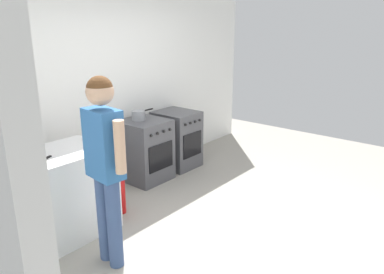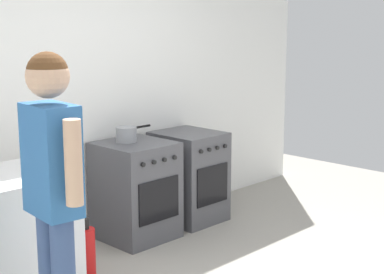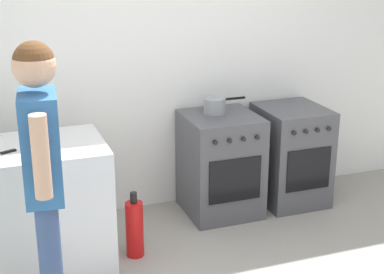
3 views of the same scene
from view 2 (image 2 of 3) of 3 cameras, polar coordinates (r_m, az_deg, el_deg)
back_wall at (r=5.07m, az=-11.46°, el=4.48°), size 6.00×0.10×2.60m
oven_left at (r=5.16m, az=-5.51°, el=-5.16°), size 0.59×0.62×0.85m
oven_right at (r=5.59m, az=-0.31°, el=-3.82°), size 0.54×0.62×0.85m
pot at (r=5.08m, az=-6.37°, el=0.26°), size 0.36×0.18×0.13m
person at (r=3.23m, az=-13.38°, el=-3.98°), size 0.23×0.57×1.72m
fire_extinguisher at (r=4.36m, az=-10.18°, el=-11.27°), size 0.13×0.13×0.50m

